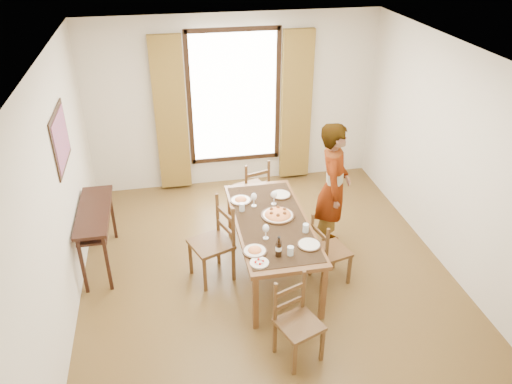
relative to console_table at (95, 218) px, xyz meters
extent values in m
plane|color=#473116|center=(2.03, -0.60, -0.68)|extent=(5.00, 5.00, 0.00)
cube|color=beige|center=(2.03, 1.90, 0.67)|extent=(4.50, 0.10, 2.70)
cube|color=beige|center=(2.03, -3.10, 0.67)|extent=(4.50, 0.10, 2.70)
cube|color=beige|center=(-0.22, -0.60, 0.67)|extent=(0.10, 5.00, 2.70)
cube|color=beige|center=(4.28, -0.60, 0.67)|extent=(0.10, 5.00, 2.70)
cube|color=white|center=(2.03, -0.60, 2.04)|extent=(4.50, 5.00, 0.04)
cube|color=white|center=(2.03, 1.87, 0.77)|extent=(1.30, 0.04, 2.00)
cube|color=olive|center=(1.05, 1.81, 0.57)|extent=(0.48, 0.10, 2.40)
cube|color=olive|center=(3.01, 1.81, 0.57)|extent=(0.48, 0.10, 2.40)
cube|color=black|center=(-0.21, 0.00, 1.07)|extent=(0.02, 0.86, 0.66)
cube|color=red|center=(-0.20, 0.00, 1.07)|extent=(0.01, 0.76, 0.56)
cube|color=black|center=(0.00, 0.00, 0.10)|extent=(0.38, 1.20, 0.04)
cube|color=black|center=(0.00, 0.00, -0.02)|extent=(0.34, 1.10, 0.03)
cube|color=black|center=(-0.14, -0.55, -0.30)|extent=(0.04, 0.04, 0.76)
cube|color=black|center=(-0.14, 0.55, -0.30)|extent=(0.04, 0.04, 0.76)
cube|color=black|center=(0.14, -0.55, -0.30)|extent=(0.04, 0.04, 0.76)
cube|color=black|center=(0.14, 0.55, -0.30)|extent=(0.04, 0.04, 0.76)
cube|color=brown|center=(2.08, -0.59, 0.04)|extent=(0.87, 1.93, 0.05)
cube|color=black|center=(2.08, -0.59, 0.07)|extent=(0.80, 1.78, 0.01)
cube|color=brown|center=(1.71, -1.50, -0.33)|extent=(0.06, 0.06, 0.70)
cube|color=brown|center=(1.71, 0.32, -0.33)|extent=(0.06, 0.06, 0.70)
cube|color=brown|center=(2.45, -1.50, -0.33)|extent=(0.06, 0.06, 0.70)
cube|color=brown|center=(2.45, 0.32, -0.33)|extent=(0.06, 0.06, 0.70)
cube|color=#55391C|center=(1.35, -0.55, -0.20)|extent=(0.58, 0.58, 0.04)
cube|color=#55391C|center=(1.10, -0.43, -0.44)|extent=(0.04, 0.04, 0.49)
cube|color=#55391C|center=(1.46, -0.29, -0.44)|extent=(0.04, 0.04, 0.49)
cube|color=#55391C|center=(1.24, -0.80, -0.44)|extent=(0.04, 0.04, 0.49)
cube|color=#55391C|center=(1.60, -0.66, -0.44)|extent=(0.04, 0.04, 0.49)
cube|color=#55391C|center=(1.47, -0.29, 0.07)|extent=(0.04, 0.04, 0.54)
cube|color=#55391C|center=(1.61, -0.65, 0.07)|extent=(0.04, 0.04, 0.54)
cube|color=#55391C|center=(1.54, -0.47, -0.04)|extent=(0.17, 0.37, 0.05)
cube|color=#55391C|center=(1.54, -0.47, 0.16)|extent=(0.17, 0.37, 0.05)
cube|color=#55391C|center=(2.10, 0.79, -0.24)|extent=(0.51, 0.51, 0.04)
cube|color=#55391C|center=(2.22, 1.00, -0.46)|extent=(0.04, 0.04, 0.44)
cube|color=#55391C|center=(2.32, 0.67, -0.46)|extent=(0.04, 0.04, 0.44)
cube|color=#55391C|center=(1.88, 0.91, -0.46)|extent=(0.04, 0.04, 0.44)
cube|color=#55391C|center=(1.98, 0.57, -0.46)|extent=(0.04, 0.04, 0.44)
cube|color=#55391C|center=(2.32, 0.66, 0.00)|extent=(0.04, 0.04, 0.49)
cube|color=#55391C|center=(1.98, 0.56, 0.00)|extent=(0.04, 0.04, 0.49)
cube|color=#55391C|center=(2.15, 0.61, -0.10)|extent=(0.35, 0.12, 0.05)
cube|color=#55391C|center=(2.15, 0.61, 0.08)|extent=(0.35, 0.12, 0.05)
cube|color=#55391C|center=(2.05, -1.97, -0.26)|extent=(0.51, 0.51, 0.04)
cube|color=#55391C|center=(1.96, -2.19, -0.47)|extent=(0.04, 0.04, 0.42)
cube|color=#55391C|center=(1.84, -1.87, -0.47)|extent=(0.04, 0.04, 0.42)
cube|color=#55391C|center=(2.27, -2.07, -0.47)|extent=(0.04, 0.04, 0.42)
cube|color=#55391C|center=(2.15, -1.75, -0.47)|extent=(0.04, 0.04, 0.42)
cube|color=#55391C|center=(1.83, -1.86, -0.03)|extent=(0.03, 0.03, 0.47)
cube|color=#55391C|center=(2.15, -1.74, -0.03)|extent=(0.03, 0.03, 0.47)
cube|color=#55391C|center=(1.99, -1.80, -0.12)|extent=(0.32, 0.14, 0.05)
cube|color=#55391C|center=(1.99, -1.80, 0.05)|extent=(0.32, 0.14, 0.05)
cube|color=#55391C|center=(2.75, -0.87, -0.26)|extent=(0.48, 0.48, 0.04)
cube|color=#55391C|center=(2.95, -1.00, -0.47)|extent=(0.04, 0.04, 0.42)
cube|color=#55391C|center=(2.63, -1.08, -0.47)|extent=(0.04, 0.04, 0.42)
cube|color=#55391C|center=(2.87, -0.67, -0.47)|extent=(0.04, 0.04, 0.42)
cube|color=#55391C|center=(2.54, -0.75, -0.47)|extent=(0.04, 0.04, 0.42)
cube|color=#55391C|center=(2.62, -1.08, -0.03)|extent=(0.03, 0.03, 0.47)
cube|color=#55391C|center=(2.54, -0.75, -0.03)|extent=(0.03, 0.03, 0.47)
cube|color=#55391C|center=(2.58, -0.92, -0.12)|extent=(0.10, 0.33, 0.05)
cube|color=#55391C|center=(2.58, -0.92, 0.05)|extent=(0.10, 0.33, 0.05)
imported|color=#9A9CA2|center=(2.97, -0.19, 0.20)|extent=(0.93, 0.86, 1.76)
cylinder|color=silver|center=(2.41, -0.89, 0.12)|extent=(0.07, 0.07, 0.10)
cylinder|color=silver|center=(1.78, -0.30, 0.12)|extent=(0.07, 0.07, 0.10)
cylinder|color=silver|center=(2.13, -1.28, 0.12)|extent=(0.07, 0.07, 0.10)
camera|label=1|loc=(0.95, -5.42, 3.29)|focal=35.00mm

